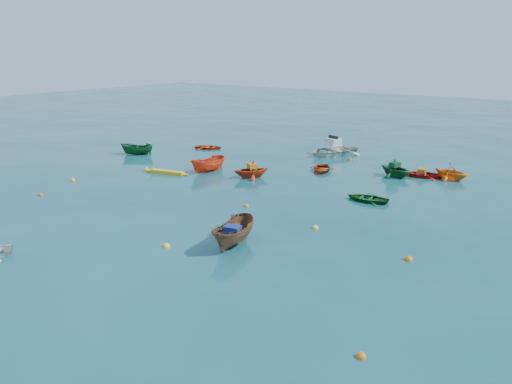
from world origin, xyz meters
The scene contains 27 objects.
ground centered at (0.00, 0.00, 0.00)m, with size 160.00×160.00×0.00m, color #0A404A.
sampan_brown_mid centered at (3.75, -1.89, 0.00)m, with size 1.32×3.50×1.36m, color brown.
dinghy_orange_w centered at (-3.32, 8.96, 0.00)m, with size 2.22×2.58×1.36m, color #BC3111.
dinghy_green_e centered at (5.88, 8.58, 0.00)m, with size 1.83×2.56×0.53m, color #0F4412.
dinghy_red_nw centered at (-12.87, 15.08, 0.00)m, with size 1.82×2.55×0.53m, color red.
sampan_orange_n centered at (-6.99, 8.41, 0.00)m, with size 1.24×3.29×1.27m, color red.
dinghy_green_n centered at (5.00, 15.45, 0.00)m, with size 2.28×2.65×1.39m, color #10451C.
dinghy_red_ne centered at (6.65, 16.55, 0.00)m, with size 1.96×2.74×0.57m, color #AF1D0E.
dinghy_red_far centered at (-0.17, 13.70, 0.00)m, with size 1.96×2.74×0.57m, color #9D310D.
dinghy_orange_far centered at (8.53, 16.99, 0.00)m, with size 2.20×2.55×1.34m, color orange.
sampan_green_far centered at (-16.28, 9.45, 0.00)m, with size 1.07×2.83×1.10m, color #11491E.
kayak_yellow centered at (-9.05, 6.13, 0.00)m, with size 0.50×3.44×0.34m, color yellow, non-canonical shape.
motorboat_white centered at (-2.32, 19.60, 0.00)m, with size 3.49×4.87×1.61m, color silver.
tarp_blue_a centered at (3.78, -2.04, 0.86)m, with size 0.73×0.56×0.36m, color navy.
tarp_orange_a centered at (-3.30, 9.00, 0.86)m, with size 0.74×0.56×0.36m, color orange.
tarp_green_b centered at (4.90, 15.48, 0.87)m, with size 0.73×0.55×0.35m, color #10431D.
tarp_orange_b centered at (6.56, 16.53, 0.44)m, with size 0.66×0.50×0.32m, color #CE6815.
buoy_or_a centered at (-11.49, -2.65, 0.00)m, with size 0.33×0.33×0.33m, color #D34E0B.
buoy_ye_a centered at (1.28, -3.94, 0.00)m, with size 0.37×0.37×0.37m, color yellow.
buoy_or_b centered at (12.49, -6.59, 0.00)m, with size 0.33×0.33×0.33m, color orange.
buoy_ye_b centered at (-13.03, 0.75, 0.00)m, with size 0.33×0.33×0.33m, color yellow.
buoy_or_c centered at (0.54, 3.29, 0.00)m, with size 0.33×0.33×0.33m, color orange.
buoy_ye_c centered at (5.72, 2.45, 0.00)m, with size 0.34×0.34×0.34m, color yellow.
buoy_or_d centered at (11.09, 1.38, 0.00)m, with size 0.38×0.38×0.38m, color orange.
buoy_ye_d centered at (-8.61, 11.43, 0.00)m, with size 0.32×0.32×0.32m, color yellow.
buoy_or_e centered at (-0.14, 18.55, 0.00)m, with size 0.35×0.35×0.35m, color orange.
buoy_ye_e centered at (6.21, 17.87, 0.00)m, with size 0.32×0.32×0.32m, color yellow.
Camera 1 is at (17.71, -19.15, 9.11)m, focal length 35.00 mm.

